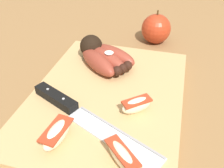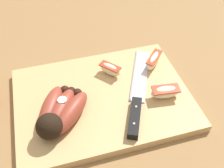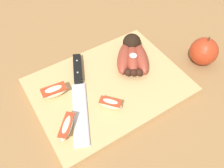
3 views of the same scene
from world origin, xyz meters
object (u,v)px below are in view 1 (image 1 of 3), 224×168
Objects in this scene: whole_apple at (156,29)px; banana_bunch at (103,56)px; apple_wedge_middle at (122,157)px; apple_wedge_far at (137,105)px; apple_wedge_near at (57,134)px; chefs_knife at (74,110)px.

banana_bunch is at bearing 152.01° from whole_apple.
apple_wedge_middle reaches higher than apple_wedge_far.
whole_apple is at bearing -27.99° from banana_bunch.
whole_apple is (0.42, -0.10, 0.00)m from apple_wedge_near.
apple_wedge_near is (-0.24, 0.00, -0.01)m from banana_bunch.
apple_wedge_far is (-0.14, -0.10, -0.01)m from banana_bunch.
apple_wedge_far is 0.32m from whole_apple.
banana_bunch is at bearing -0.65° from apple_wedge_near.
apple_wedge_middle reaches higher than apple_wedge_near.
chefs_knife is 0.11m from apple_wedge_far.
banana_bunch is 0.17m from chefs_knife.
whole_apple reaches higher than apple_wedge_near.
apple_wedge_near is at bearing 81.50° from apple_wedge_middle.
chefs_knife is (-0.17, 0.00, -0.02)m from banana_bunch.
whole_apple is at bearing 1.13° from apple_wedge_middle.
apple_wedge_far is at bearing 0.65° from apple_wedge_middle.
apple_wedge_middle is 1.15× the size of apple_wedge_far.
apple_wedge_near is 0.11m from apple_wedge_middle.
banana_bunch is at bearing 22.54° from apple_wedge_middle.
apple_wedge_far reaches higher than chefs_knife.
apple_wedge_near is at bearing -179.85° from chefs_knife.
apple_wedge_far is at bearing -47.13° from apple_wedge_near.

